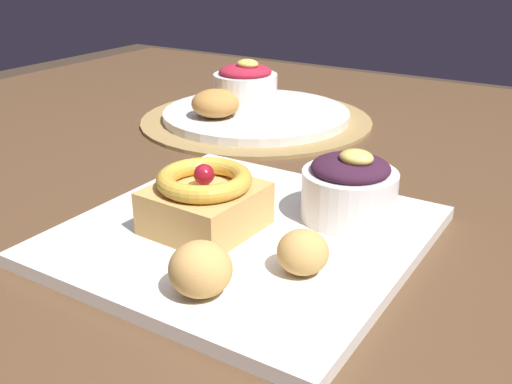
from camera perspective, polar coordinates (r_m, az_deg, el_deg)
dining_table at (r=0.73m, az=3.79°, el=-3.65°), size 1.43×1.11×0.73m
woven_placemat at (r=0.88m, az=0.02°, el=6.94°), size 0.34×0.34×0.00m
front_plate at (r=0.53m, az=-1.16°, el=-4.14°), size 0.29×0.29×0.01m
cake_slice at (r=0.51m, az=-4.92°, el=-0.81°), size 0.09×0.09×0.06m
berry_ramekin at (r=0.54m, az=8.98°, el=0.39°), size 0.09×0.09×0.07m
fritter_front at (r=0.45m, az=4.52°, el=-5.78°), size 0.04×0.04×0.03m
fritter_middle at (r=0.42m, az=-5.36°, el=-7.38°), size 0.05×0.05×0.04m
back_plate at (r=0.88m, az=0.02°, el=7.48°), size 0.27×0.27×0.01m
back_ramekin at (r=0.88m, az=-1.02°, el=10.09°), size 0.09×0.09×0.07m
back_pastry at (r=0.84m, az=-3.93°, el=8.50°), size 0.07×0.07×0.04m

